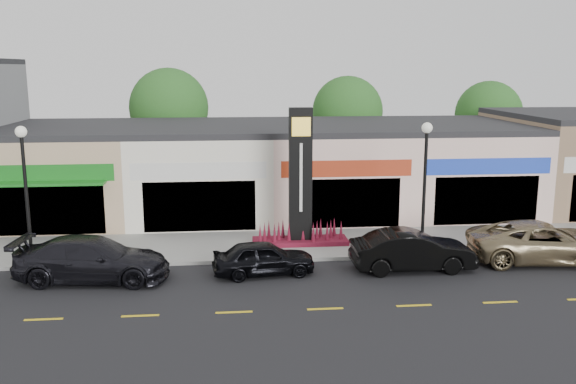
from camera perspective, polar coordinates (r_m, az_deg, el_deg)
name	(u,v)px	position (r m, az deg, el deg)	size (l,w,h in m)	color
ground	(233,281)	(23.05, -5.14, -8.28)	(120.00, 120.00, 0.00)	black
sidewalk	(232,246)	(27.16, -5.22, -5.03)	(52.00, 4.30, 0.15)	gray
curb	(233,262)	(25.01, -5.18, -6.49)	(52.00, 0.20, 0.15)	gray
shop_beige	(72,171)	(34.64, -19.58, 1.90)	(7.00, 10.85, 4.80)	tan
shop_cream	(203,169)	(33.63, -7.93, 2.18)	(7.00, 10.01, 4.80)	white
shop_pink_w	(330,167)	(34.06, 3.93, 2.38)	(7.00, 10.01, 4.80)	beige
shop_pink_e	(451,165)	(35.86, 15.04, 2.48)	(7.00, 10.01, 4.80)	beige
shop_tan	(569,159)	(38.84, 24.80, 2.85)	(7.00, 10.01, 5.30)	#957057
tree_rear_west	(169,108)	(41.46, -11.07, 7.76)	(5.20, 5.20, 7.83)	#382619
tree_rear_mid	(347,112)	(42.07, 5.58, 7.51)	(4.80, 4.80, 7.29)	#382619
tree_rear_east	(488,114)	(45.08, 18.24, 6.93)	(4.60, 4.60, 6.94)	#382619
lamp_west_near	(25,181)	(25.84, -23.37, 0.95)	(0.44, 0.44, 5.47)	black
lamp_east_near	(425,174)	(25.86, 12.70, 1.63)	(0.44, 0.44, 5.47)	black
pylon_sign	(300,197)	(26.65, 1.16, -0.43)	(4.20, 1.30, 6.00)	maroon
car_dark_sedan	(92,259)	(23.91, -17.83, -6.00)	(5.65, 2.30, 1.64)	black
car_black_sedan	(264,258)	(23.46, -2.30, -6.18)	(3.89, 1.57, 1.33)	black
car_black_conv	(412,251)	(24.41, 11.55, -5.39)	(4.78, 1.67, 1.57)	black
car_gold_suv	(543,242)	(27.05, 22.73, -4.33)	(5.90, 2.72, 1.64)	#897857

